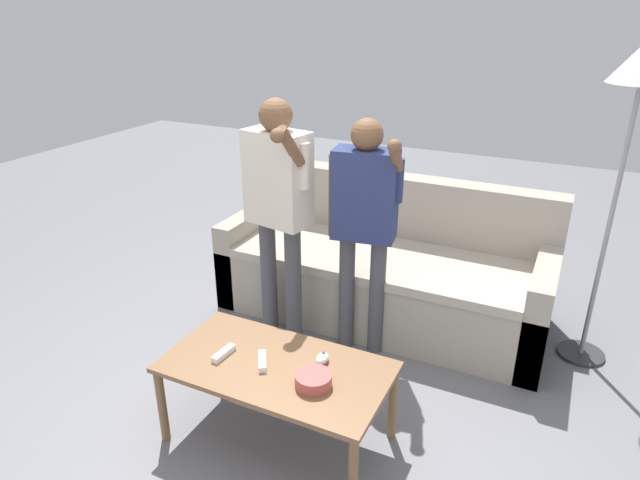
% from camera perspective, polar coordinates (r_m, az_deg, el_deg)
% --- Properties ---
extents(ground_plane, '(12.00, 12.00, 0.00)m').
position_cam_1_polar(ground_plane, '(3.05, -2.61, -18.76)').
color(ground_plane, slate).
extents(couch, '(2.19, 0.87, 0.92)m').
position_cam_1_polar(couch, '(3.89, 6.71, -3.16)').
color(couch, '#9E9384').
rests_on(couch, ground).
extents(coffee_table, '(1.09, 0.58, 0.44)m').
position_cam_1_polar(coffee_table, '(2.76, -4.47, -13.50)').
color(coffee_table, brown).
rests_on(coffee_table, ground).
extents(snack_bowl, '(0.17, 0.17, 0.06)m').
position_cam_1_polar(snack_bowl, '(2.58, -0.69, -14.17)').
color(snack_bowl, '#B24C47').
rests_on(snack_bowl, coffee_table).
extents(game_remote_nunchuk, '(0.06, 0.09, 0.05)m').
position_cam_1_polar(game_remote_nunchuk, '(2.72, 0.24, -12.05)').
color(game_remote_nunchuk, white).
rests_on(game_remote_nunchuk, coffee_table).
extents(floor_lamp, '(0.34, 0.34, 1.88)m').
position_cam_1_polar(floor_lamp, '(3.36, 29.95, 13.27)').
color(floor_lamp, '#2D2D33').
rests_on(floor_lamp, ground).
extents(player_left, '(0.45, 0.42, 1.55)m').
position_cam_1_polar(player_left, '(3.30, -4.33, 4.43)').
color(player_left, '#47474C').
rests_on(player_left, ground).
extents(player_center, '(0.45, 0.30, 1.46)m').
position_cam_1_polar(player_center, '(3.21, 4.57, 2.83)').
color(player_center, '#47474C').
rests_on(player_center, ground).
extents(game_remote_wand_near, '(0.05, 0.15, 0.03)m').
position_cam_1_polar(game_remote_wand_near, '(2.81, -9.85, -11.39)').
color(game_remote_wand_near, white).
rests_on(game_remote_wand_near, coffee_table).
extents(game_remote_wand_far, '(0.11, 0.15, 0.03)m').
position_cam_1_polar(game_remote_wand_far, '(2.74, -5.93, -12.26)').
color(game_remote_wand_far, white).
rests_on(game_remote_wand_far, coffee_table).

